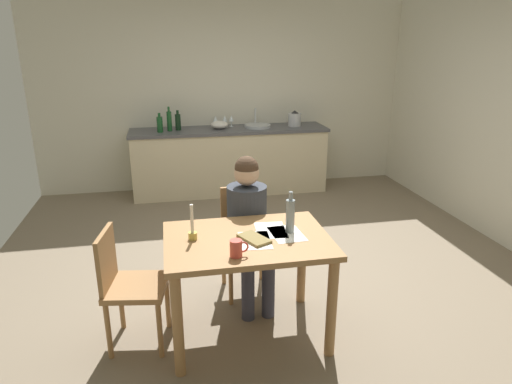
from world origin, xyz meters
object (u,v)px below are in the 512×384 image
object	(u,v)px
bottle_wine_red	(178,122)
wine_glass_back_left	(215,119)
wine_bottle_on_table	(290,215)
wine_glass_near_sink	(231,119)
chair_at_table	(245,234)
wine_glass_by_kettle	(225,119)
chair_side_empty	(127,283)
bottle_oil	(160,124)
sink_unit	(258,126)
mixing_bowl	(219,125)
dining_table	(247,255)
person_seated	(249,221)
coffee_mug	(237,248)
stovetop_kettle	(295,119)
book_magazine	(254,239)
bottle_vinegar	(169,121)
candlestick	(192,230)

from	to	relation	value
bottle_wine_red	wine_glass_back_left	distance (m)	0.53
wine_bottle_on_table	wine_glass_near_sink	xyz separation A→B (m)	(0.09, 3.41, 0.12)
chair_at_table	wine_glass_by_kettle	xyz separation A→B (m)	(0.21, 2.80, 0.51)
chair_side_empty	bottle_oil	xyz separation A→B (m)	(0.24, 3.15, 0.53)
chair_side_empty	wine_bottle_on_table	distance (m)	1.21
sink_unit	mixing_bowl	world-z (taller)	sink_unit
chair_at_table	bottle_wine_red	bearing A→B (deg)	99.25
dining_table	bottle_wine_red	world-z (taller)	bottle_wine_red
person_seated	wine_glass_by_kettle	world-z (taller)	person_seated
coffee_mug	wine_bottle_on_table	world-z (taller)	wine_bottle_on_table
stovetop_kettle	wine_glass_by_kettle	world-z (taller)	stovetop_kettle
book_magazine	dining_table	bearing A→B (deg)	102.85
wine_glass_back_left	chair_side_empty	bearing A→B (deg)	-106.46
wine_bottle_on_table	bottle_oil	bearing A→B (deg)	105.68
bottle_wine_red	wine_glass_by_kettle	world-z (taller)	bottle_wine_red
sink_unit	bottle_vinegar	xyz separation A→B (m)	(-1.19, -0.02, 0.11)
person_seated	book_magazine	size ratio (longest dim) A/B	5.12
chair_side_empty	candlestick	bearing A→B (deg)	-1.39
mixing_bowl	person_seated	bearing A→B (deg)	-92.26
dining_table	sink_unit	size ratio (longest dim) A/B	3.13
coffee_mug	stovetop_kettle	world-z (taller)	stovetop_kettle
dining_table	chair_side_empty	bearing A→B (deg)	175.82
candlestick	bottle_oil	xyz separation A→B (m)	(-0.21, 3.16, 0.17)
book_magazine	wine_bottle_on_table	world-z (taller)	wine_bottle_on_table
sink_unit	wine_glass_by_kettle	distance (m)	0.47
candlestick	book_magazine	world-z (taller)	candlestick
mixing_bowl	stovetop_kettle	bearing A→B (deg)	-0.84
wine_glass_near_sink	wine_glass_back_left	size ratio (longest dim) A/B	1.00
bottle_vinegar	wine_glass_near_sink	size ratio (longest dim) A/B	2.08
candlestick	wine_glass_back_left	size ratio (longest dim) A/B	1.63
bottle_vinegar	wine_glass_near_sink	distance (m)	0.87
wine_glass_by_kettle	wine_glass_back_left	bearing A→B (deg)	180.00
wine_glass_near_sink	chair_side_empty	bearing A→B (deg)	-109.85
coffee_mug	bottle_oil	distance (m)	3.50
wine_glass_back_left	sink_unit	bearing A→B (deg)	-14.49
wine_glass_by_kettle	bottle_wine_red	bearing A→B (deg)	-169.44
chair_at_table	wine_bottle_on_table	xyz separation A→B (m)	(0.22, -0.61, 0.39)
wine_bottle_on_table	bottle_vinegar	xyz separation A→B (m)	(-0.77, 3.24, 0.14)
wine_glass_back_left	dining_table	bearing A→B (deg)	-92.90
book_magazine	bottle_wine_red	world-z (taller)	bottle_wine_red
person_seated	wine_glass_near_sink	world-z (taller)	person_seated
chair_side_empty	sink_unit	xyz separation A→B (m)	(1.56, 3.24, 0.45)
book_magazine	wine_glass_back_left	bearing A→B (deg)	61.41
coffee_mug	wine_glass_by_kettle	xyz separation A→B (m)	(0.42, 3.70, 0.19)
bottle_wine_red	coffee_mug	bearing A→B (deg)	-86.37
chair_at_table	person_seated	xyz separation A→B (m)	(0.01, -0.15, 0.18)
dining_table	sink_unit	xyz separation A→B (m)	(0.74, 3.30, 0.29)
bottle_wine_red	wine_glass_by_kettle	xyz separation A→B (m)	(0.64, 0.12, -0.00)
chair_at_table	candlestick	bearing A→B (deg)	-127.89
chair_side_empty	bottle_oil	world-z (taller)	bottle_oil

